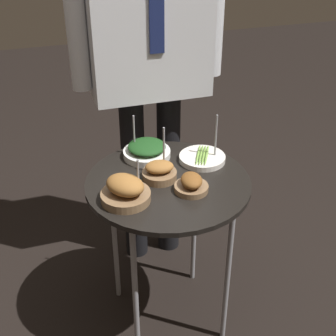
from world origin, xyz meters
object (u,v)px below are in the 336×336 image
at_px(serving_cart, 168,194).
at_px(bowl_spinach_back_right, 147,150).
at_px(bowl_roast_front_center, 191,184).
at_px(bowl_asparagus_front_right, 202,158).
at_px(bowl_roast_mid_right, 126,191).
at_px(bowl_roast_center, 159,171).
at_px(waiter_figure, 148,36).

xyz_separation_m(serving_cart, bowl_spinach_back_right, (-0.02, 0.18, 0.09)).
relative_size(bowl_roast_front_center, bowl_asparagus_front_right, 0.63).
bearing_deg(bowl_roast_mid_right, bowl_roast_center, 33.10).
bearing_deg(waiter_figure, bowl_asparagus_front_right, -72.60).
height_order(bowl_roast_mid_right, bowl_spinach_back_right, bowl_spinach_back_right).
bearing_deg(waiter_figure, bowl_roast_front_center, -90.26).
bearing_deg(bowl_roast_front_center, waiter_figure, 89.74).
bearing_deg(bowl_asparagus_front_right, bowl_roast_front_center, -121.70).
xyz_separation_m(bowl_roast_mid_right, waiter_figure, (0.22, 0.49, 0.34)).
height_order(bowl_asparagus_front_right, bowl_roast_mid_right, bowl_asparagus_front_right).
xyz_separation_m(bowl_roast_center, bowl_asparagus_front_right, (0.19, 0.07, -0.02)).
height_order(bowl_asparagus_front_right, waiter_figure, waiter_figure).
bearing_deg(bowl_roast_front_center, serving_cart, 123.63).
height_order(bowl_roast_front_center, waiter_figure, waiter_figure).
height_order(serving_cart, bowl_roast_front_center, bowl_roast_front_center).
bearing_deg(bowl_roast_center, serving_cart, -40.59).
distance_m(serving_cart, bowl_roast_front_center, 0.13).
relative_size(bowl_roast_center, bowl_roast_mid_right, 1.09).
bearing_deg(bowl_spinach_back_right, bowl_roast_center, -89.73).
relative_size(bowl_roast_front_center, bowl_roast_mid_right, 0.69).
height_order(serving_cart, bowl_roast_center, bowl_roast_center).
bearing_deg(waiter_figure, bowl_roast_mid_right, -114.16).
xyz_separation_m(bowl_asparagus_front_right, bowl_roast_mid_right, (-0.33, -0.16, 0.02)).
distance_m(bowl_asparagus_front_right, bowl_roast_mid_right, 0.36).
distance_m(bowl_roast_mid_right, waiter_figure, 0.64).
relative_size(bowl_roast_center, waiter_figure, 0.11).
height_order(bowl_roast_center, bowl_spinach_back_right, bowl_roast_center).
distance_m(bowl_spinach_back_right, waiter_figure, 0.44).
bearing_deg(bowl_spinach_back_right, bowl_roast_mid_right, -118.90).
distance_m(bowl_roast_center, waiter_figure, 0.54).
relative_size(serving_cart, bowl_roast_center, 3.68).
bearing_deg(bowl_roast_center, bowl_roast_mid_right, -146.90).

